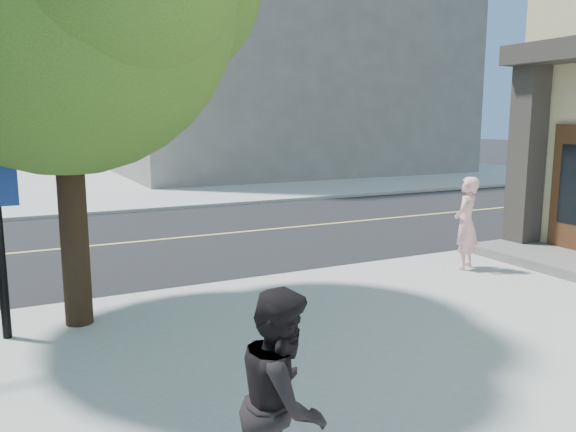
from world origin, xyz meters
TOP-DOWN VIEW (x-y plane):
  - ground at (0.00, 0.00)m, footprint 140.00×140.00m
  - road_ew at (0.00, 4.50)m, footprint 140.00×9.00m
  - sidewalk_ne at (13.50, 21.50)m, footprint 29.00×25.00m
  - filler_ne at (14.00, 22.00)m, footprint 18.00×16.00m
  - man_on_phone at (7.38, -1.21)m, footprint 0.76×0.67m
  - pedestrian at (1.35, -5.73)m, footprint 0.96×1.01m

SIDE VIEW (x-z plane):
  - ground at x=0.00m, z-range 0.00..0.00m
  - road_ew at x=0.00m, z-range 0.00..0.01m
  - sidewalk_ne at x=13.50m, z-range 0.00..0.12m
  - pedestrian at x=1.35m, z-range 0.12..1.77m
  - man_on_phone at x=7.38m, z-range 0.12..1.86m
  - filler_ne at x=14.00m, z-range 0.12..14.12m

